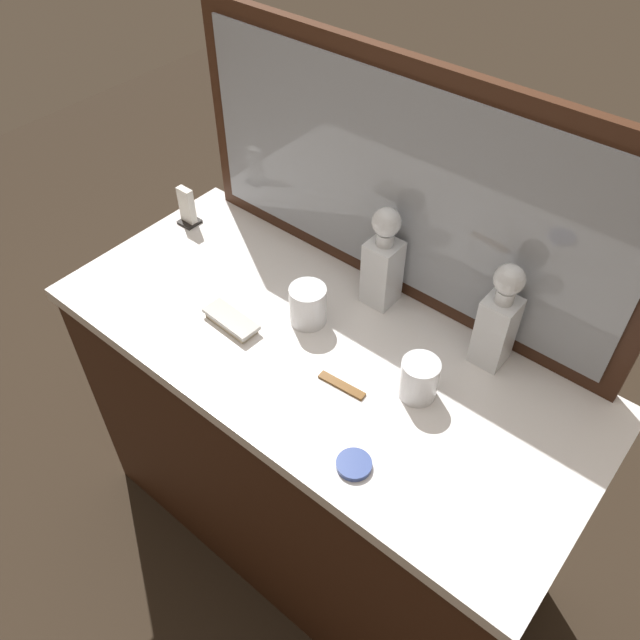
# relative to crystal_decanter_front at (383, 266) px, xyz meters

# --- Properties ---
(ground_plane) EXTENTS (6.00, 6.00, 0.00)m
(ground_plane) POSITION_rel_crystal_decanter_front_xyz_m (-0.01, -0.21, -0.94)
(ground_plane) COLOR #2D2319
(dresser) EXTENTS (1.28, 0.58, 0.84)m
(dresser) POSITION_rel_crystal_decanter_front_xyz_m (-0.01, -0.21, -0.52)
(dresser) COLOR #381E11
(dresser) RESTS_ON ground_plane
(dresser_mirror) EXTENTS (1.14, 0.03, 0.57)m
(dresser_mirror) POSITION_rel_crystal_decanter_front_xyz_m (-0.01, 0.06, 0.18)
(dresser_mirror) COLOR #381E11
(dresser_mirror) RESTS_ON dresser
(crystal_decanter_front) EXTENTS (0.07, 0.07, 0.26)m
(crystal_decanter_front) POSITION_rel_crystal_decanter_front_xyz_m (0.00, 0.00, 0.00)
(crystal_decanter_front) COLOR white
(crystal_decanter_front) RESTS_ON dresser
(crystal_decanter_left) EXTENTS (0.07, 0.07, 0.26)m
(crystal_decanter_left) POSITION_rel_crystal_decanter_front_xyz_m (0.30, -0.00, -0.00)
(crystal_decanter_left) COLOR white
(crystal_decanter_left) RESTS_ON dresser
(crystal_tumbler_rear) EXTENTS (0.08, 0.08, 0.09)m
(crystal_tumbler_rear) POSITION_rel_crystal_decanter_front_xyz_m (0.23, -0.18, -0.06)
(crystal_tumbler_rear) COLOR white
(crystal_tumbler_rear) RESTS_ON dresser
(crystal_tumbler_far_right) EXTENTS (0.09, 0.09, 0.10)m
(crystal_tumbler_far_right) POSITION_rel_crystal_decanter_front_xyz_m (-0.09, -0.16, -0.06)
(crystal_tumbler_far_right) COLOR white
(crystal_tumbler_far_right) RESTS_ON dresser
(silver_brush_front) EXTENTS (0.15, 0.06, 0.02)m
(silver_brush_front) POSITION_rel_crystal_decanter_front_xyz_m (-0.21, -0.29, -0.09)
(silver_brush_front) COLOR #B7A88C
(silver_brush_front) RESTS_ON dresser
(porcelain_dish) EXTENTS (0.07, 0.07, 0.01)m
(porcelain_dish) POSITION_rel_crystal_decanter_front_xyz_m (0.24, -0.41, -0.10)
(porcelain_dish) COLOR #33478C
(porcelain_dish) RESTS_ON dresser
(tortoiseshell_comb) EXTENTS (0.11, 0.03, 0.01)m
(tortoiseshell_comb) POSITION_rel_crystal_decanter_front_xyz_m (0.10, -0.27, -0.10)
(tortoiseshell_comb) COLOR brown
(tortoiseshell_comb) RESTS_ON dresser
(napkin_holder) EXTENTS (0.05, 0.05, 0.11)m
(napkin_holder) POSITION_rel_crystal_decanter_front_xyz_m (-0.58, -0.09, -0.06)
(napkin_holder) COLOR black
(napkin_holder) RESTS_ON dresser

